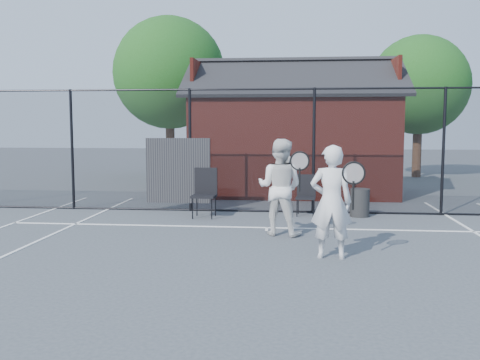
# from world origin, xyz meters

# --- Properties ---
(ground) EXTENTS (80.00, 80.00, 0.00)m
(ground) POSITION_xyz_m (0.00, 0.00, 0.00)
(ground) COLOR #41454A
(ground) RESTS_ON ground
(court_lines) EXTENTS (11.02, 18.00, 0.01)m
(court_lines) POSITION_xyz_m (0.00, -1.32, 0.01)
(court_lines) COLOR white
(court_lines) RESTS_ON ground
(fence) EXTENTS (22.04, 3.00, 3.00)m
(fence) POSITION_xyz_m (-0.30, 5.00, 1.45)
(fence) COLOR black
(fence) RESTS_ON ground
(clubhouse) EXTENTS (6.50, 4.36, 4.19)m
(clubhouse) POSITION_xyz_m (0.50, 9.00, 1.61)
(clubhouse) COLOR maroon
(clubhouse) RESTS_ON ground
(tree_left) EXTENTS (4.48, 4.48, 6.44)m
(tree_left) POSITION_xyz_m (-4.50, 13.50, 4.19)
(tree_left) COLOR #362115
(tree_left) RESTS_ON ground
(tree_right) EXTENTS (3.97, 3.97, 5.70)m
(tree_right) POSITION_xyz_m (5.50, 14.50, 3.71)
(tree_right) COLOR #362115
(tree_right) RESTS_ON ground
(player_front) EXTENTS (0.81, 0.60, 1.81)m
(player_front) POSITION_xyz_m (1.13, 0.59, 0.91)
(player_front) COLOR silver
(player_front) RESTS_ON ground
(player_back) EXTENTS (1.08, 0.93, 1.86)m
(player_back) POSITION_xyz_m (0.27, 2.35, 0.93)
(player_back) COLOR white
(player_back) RESTS_ON ground
(chair_left) EXTENTS (0.55, 0.57, 1.10)m
(chair_left) POSITION_xyz_m (-1.51, 4.10, 0.55)
(chair_left) COLOR black
(chair_left) RESTS_ON ground
(chair_right) EXTENTS (0.49, 0.50, 0.93)m
(chair_right) POSITION_xyz_m (0.82, 4.60, 0.47)
(chair_right) COLOR black
(chair_right) RESTS_ON ground
(waste_bin) EXTENTS (0.52, 0.52, 0.65)m
(waste_bin) POSITION_xyz_m (2.06, 4.60, 0.33)
(waste_bin) COLOR black
(waste_bin) RESTS_ON ground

